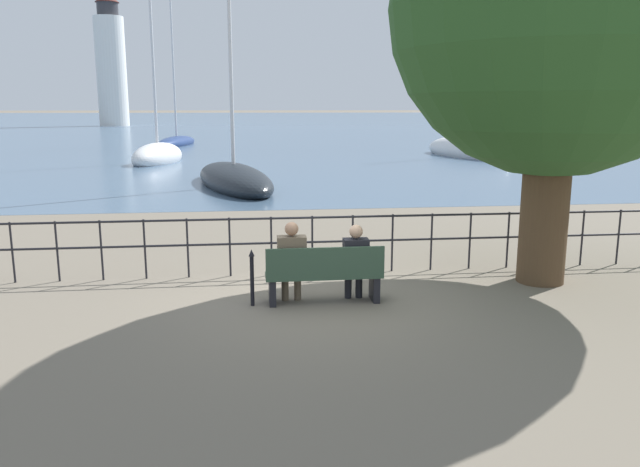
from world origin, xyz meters
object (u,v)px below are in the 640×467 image
Objects in this scene: sailboat_5 at (158,156)px; harbor_lighthouse at (111,65)px; sailboat_2 at (467,150)px; sailboat_0 at (234,179)px; seated_person_left at (292,259)px; closed_umbrella at (252,274)px; park_bench at (324,276)px; shade_tree at (559,9)px; seated_person_right at (355,259)px; sailboat_4 at (177,141)px.

harbor_lighthouse is at bearing 118.14° from sailboat_5.
sailboat_2 is at bearing -62.90° from harbor_lighthouse.
harbor_lighthouse reaches higher than sailboat_2.
sailboat_0 is 11.35m from sailboat_5.
seated_person_left is 0.12× the size of sailboat_5.
closed_umbrella is at bearing -77.65° from harbor_lighthouse.
park_bench reaches higher than closed_umbrella.
shade_tree is 6.36m from closed_umbrella.
sailboat_2 is (11.56, 27.17, -0.30)m from seated_person_right.
sailboat_5 is (-6.29, 24.96, -0.28)m from seated_person_right.
seated_person_left is at bearing 7.03° from closed_umbrella.
shade_tree is 0.66× the size of sailboat_0.
sailboat_4 is at bearing 98.38° from seated_person_left.
seated_person_right is 14.57m from sailboat_0.
sailboat_0 reaches higher than seated_person_right.
closed_umbrella is at bearing -127.27° from sailboat_2.
park_bench is (-3.82, -0.75, -4.02)m from shade_tree.
seated_person_right is (-3.33, -0.67, -3.80)m from shade_tree.
shade_tree reaches higher than seated_person_right.
seated_person_left is 29.93m from sailboat_2.
seated_person_right is at bearing -124.58° from sailboat_2.
shade_tree is 5.69× the size of seated_person_left.
shade_tree reaches higher than park_bench.
harbor_lighthouse is (-25.15, 91.71, 4.78)m from shade_tree.
park_bench is 14.58m from sailboat_0.
sailboat_2 is 0.72× the size of sailboat_4.
park_bench is 0.54m from seated_person_right.
shade_tree reaches higher than closed_umbrella.
shade_tree is 5.98× the size of seated_person_right.
sailboat_0 is 0.91× the size of sailboat_4.
park_bench is 0.20× the size of sailboat_2.
park_bench is at bearing -125.38° from sailboat_2.
harbor_lighthouse is (-19.71, 77.97, 8.95)m from sailboat_0.
sailboat_4 is at bearing 87.37° from sailboat_0.
closed_umbrella is (-1.09, 0.00, 0.05)m from park_bench.
sailboat_0 is (-2.11, 14.41, -0.37)m from seated_person_right.
seated_person_right is 29.53m from sailboat_2.
shade_tree is at bearing -118.78° from sailboat_2.
shade_tree is 5.60m from park_bench.
closed_umbrella is at bearing -71.04° from sailboat_4.
shade_tree is 95.22m from harbor_lighthouse.
seated_person_left is at bearing -70.19° from sailboat_4.
park_bench is 1.41× the size of seated_person_left.
seated_person_right is (0.49, 0.08, 0.23)m from park_bench.
sailboat_0 reaches higher than sailboat_2.
closed_umbrella is 0.08× the size of sailboat_5.
sailboat_2 is at bearing 64.26° from closed_umbrella.
seated_person_right is 95.31m from harbor_lighthouse.
seated_person_right is 0.14× the size of sailboat_2.
seated_person_right is 25.74m from sailboat_5.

